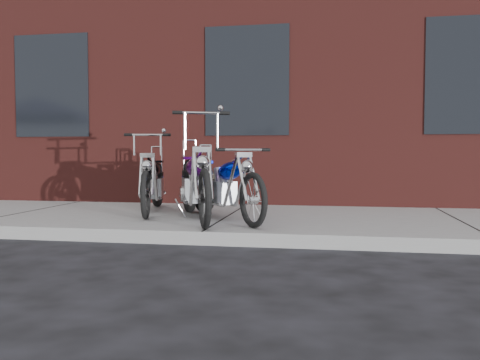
# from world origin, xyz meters

# --- Properties ---
(ground) EXTENTS (120.00, 120.00, 0.00)m
(ground) POSITION_xyz_m (0.00, 0.00, 0.00)
(ground) COLOR black
(ground) RESTS_ON ground
(sidewalk) EXTENTS (22.00, 3.00, 0.15)m
(sidewalk) POSITION_xyz_m (0.00, 1.50, 0.07)
(sidewalk) COLOR gray
(sidewalk) RESTS_ON ground
(building_brick) EXTENTS (22.00, 10.00, 8.00)m
(building_brick) POSITION_xyz_m (0.00, 8.00, 4.00)
(building_brick) COLOR #5C211E
(building_brick) RESTS_ON ground
(chopper_purple) EXTENTS (1.01, 2.27, 1.34)m
(chopper_purple) POSITION_xyz_m (-0.35, 1.03, 0.58)
(chopper_purple) COLOR black
(chopper_purple) RESTS_ON sidewalk
(chopper_blue) EXTENTS (1.37, 1.88, 0.97)m
(chopper_blue) POSITION_xyz_m (0.02, 1.06, 0.55)
(chopper_blue) COLOR black
(chopper_blue) RESTS_ON sidewalk
(chopper_third) EXTENTS (0.72, 2.17, 1.12)m
(chopper_third) POSITION_xyz_m (-1.18, 1.71, 0.55)
(chopper_third) COLOR black
(chopper_third) RESTS_ON sidewalk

